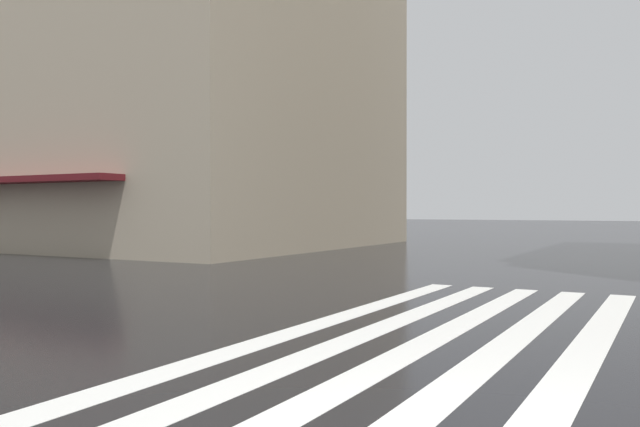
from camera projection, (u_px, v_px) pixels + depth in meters
zebra_crossing at (433, 339)px, 9.23m from camera, size 13.00×4.50×0.01m
haussmann_block_mid at (126, 17)px, 35.83m from camera, size 19.12×25.81×25.39m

